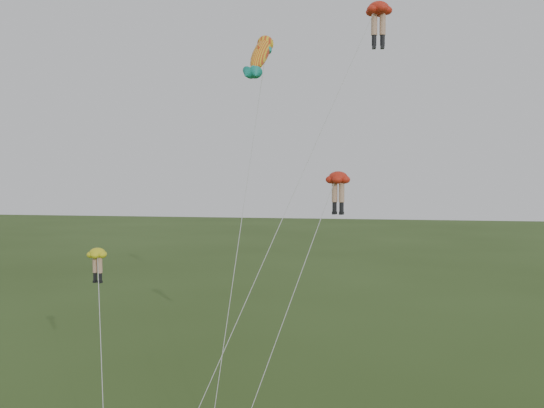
# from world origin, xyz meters

# --- Properties ---
(legs_kite_red_high) EXTENTS (9.43, 11.08, 22.20)m
(legs_kite_red_high) POSITION_xyz_m (7.39, 9.17, 21.29)
(legs_kite_red_high) COLOR red
(legs_kite_red_high) RESTS_ON ground
(legs_kite_red_mid) EXTENTS (4.99, 8.09, 12.82)m
(legs_kite_red_mid) POSITION_xyz_m (5.50, 5.56, 12.07)
(legs_kite_red_mid) COLOR red
(legs_kite_red_mid) RESTS_ON ground
(legs_kite_yellow) EXTENTS (3.09, 5.13, 9.28)m
(legs_kite_yellow) POSITION_xyz_m (-5.00, 0.60, 8.51)
(legs_kite_yellow) COLOR yellow
(legs_kite_yellow) RESTS_ON ground
(fish_kite) EXTENTS (2.05, 7.28, 20.12)m
(fish_kite) POSITION_xyz_m (1.66, 5.35, 18.66)
(fish_kite) COLOR yellow
(fish_kite) RESTS_ON ground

